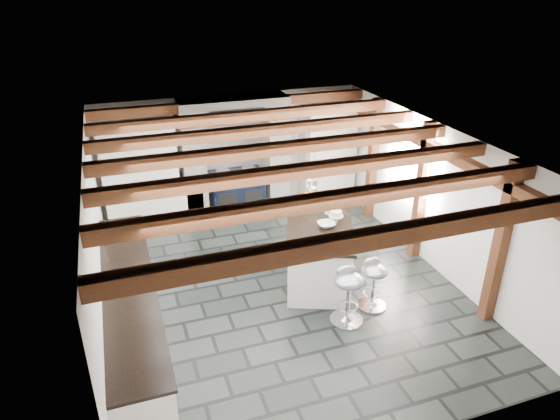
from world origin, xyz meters
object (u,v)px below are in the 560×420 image
object	(u,v)px
kitchen_island	(318,249)
bar_stool_far	(348,289)
range_cooker	(237,192)
bar_stool_near	(373,278)

from	to	relation	value
kitchen_island	bar_stool_far	size ratio (longest dim) A/B	2.50
range_cooker	bar_stool_near	size ratio (longest dim) A/B	1.32
bar_stool_near	bar_stool_far	xyz separation A→B (m)	(-0.48, -0.18, 0.05)
range_cooker	kitchen_island	xyz separation A→B (m)	(0.64, -2.54, 0.00)
bar_stool_far	range_cooker	bearing A→B (deg)	98.60
kitchen_island	bar_stool_near	size ratio (longest dim) A/B	2.75
range_cooker	bar_stool_far	bearing A→B (deg)	-81.45
bar_stool_near	kitchen_island	bearing A→B (deg)	113.59
kitchen_island	bar_stool_near	bearing A→B (deg)	-45.96
range_cooker	bar_stool_far	world-z (taller)	range_cooker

